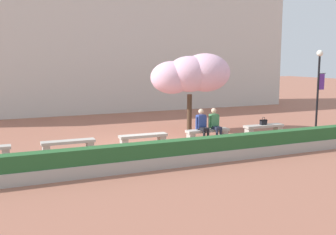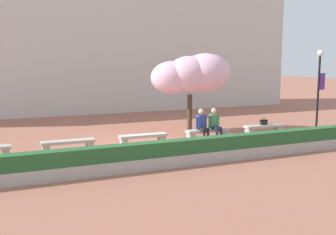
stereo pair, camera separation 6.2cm
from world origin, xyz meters
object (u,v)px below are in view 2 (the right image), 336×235
at_px(handbag, 264,122).
at_px(person_seated_left, 202,124).
at_px(stone_bench_near_east, 208,133).
at_px(stone_bench_east_end, 264,128).
at_px(cherry_tree_main, 192,74).
at_px(lamp_post_with_banner, 319,83).
at_px(stone_bench_center, 143,138).
at_px(stone_bench_near_west, 68,144).
at_px(person_seated_right, 215,123).

bearing_deg(handbag, person_seated_left, -178.53).
bearing_deg(stone_bench_near_east, person_seated_left, -169.50).
bearing_deg(stone_bench_east_end, cherry_tree_main, 141.20).
xyz_separation_m(stone_bench_east_end, cherry_tree_main, (-2.47, 1.99, 2.28)).
bearing_deg(lamp_post_with_banner, stone_bench_east_end, 171.34).
relative_size(stone_bench_center, lamp_post_with_banner, 0.50).
xyz_separation_m(stone_bench_center, handbag, (5.52, 0.02, 0.27)).
height_order(stone_bench_center, stone_bench_east_end, same).
distance_m(stone_bench_near_west, cherry_tree_main, 6.56).
height_order(stone_bench_near_west, stone_bench_center, same).
relative_size(stone_bench_near_west, person_seated_right, 1.43).
height_order(handbag, cherry_tree_main, cherry_tree_main).
distance_m(stone_bench_near_west, stone_bench_center, 2.76).
distance_m(stone_bench_near_east, person_seated_right, 0.50).
xyz_separation_m(person_seated_left, person_seated_right, (0.59, -0.00, 0.00)).
height_order(person_seated_right, handbag, person_seated_right).
xyz_separation_m(stone_bench_near_west, handbag, (8.29, 0.02, 0.27)).
bearing_deg(person_seated_right, stone_bench_east_end, 1.24).
distance_m(person_seated_left, lamp_post_with_banner, 5.83).
bearing_deg(person_seated_right, stone_bench_near_east, 169.79).
bearing_deg(stone_bench_near_east, person_seated_right, -10.21).
distance_m(handbag, lamp_post_with_banner, 3.07).
distance_m(stone_bench_near_east, lamp_post_with_banner, 5.68).
distance_m(stone_bench_near_west, person_seated_left, 5.26).
bearing_deg(stone_bench_east_end, lamp_post_with_banner, -8.66).
bearing_deg(handbag, cherry_tree_main, 141.48).
height_order(stone_bench_center, person_seated_left, person_seated_left).
bearing_deg(stone_bench_east_end, handbag, 104.39).
height_order(stone_bench_center, handbag, handbag).
relative_size(stone_bench_center, person_seated_left, 1.43).
bearing_deg(person_seated_left, stone_bench_center, 178.76).
bearing_deg(stone_bench_center, person_seated_left, -1.24).
bearing_deg(stone_bench_near_west, stone_bench_near_east, 0.00).
height_order(cherry_tree_main, lamp_post_with_banner, lamp_post_with_banner).
distance_m(person_seated_right, cherry_tree_main, 2.78).
height_order(stone_bench_near_east, lamp_post_with_banner, lamp_post_with_banner).
xyz_separation_m(stone_bench_east_end, handbag, (-0.01, 0.02, 0.27)).
bearing_deg(handbag, stone_bench_near_west, -179.83).
bearing_deg(stone_bench_center, stone_bench_east_end, 0.00).
xyz_separation_m(stone_bench_east_end, person_seated_right, (-2.47, -0.05, 0.39)).
xyz_separation_m(person_seated_left, lamp_post_with_banner, (5.62, -0.34, 1.51)).
bearing_deg(cherry_tree_main, stone_bench_near_east, -98.32).
bearing_deg(cherry_tree_main, stone_bench_east_end, -38.80).
xyz_separation_m(stone_bench_east_end, person_seated_left, (-3.05, -0.05, 0.39)).
xyz_separation_m(person_seated_right, lamp_post_with_banner, (5.04, -0.34, 1.51)).
bearing_deg(person_seated_right, stone_bench_near_west, 179.47).
bearing_deg(lamp_post_with_banner, person_seated_left, 176.56).
bearing_deg(person_seated_right, lamp_post_with_banner, -3.84).
height_order(stone_bench_near_east, handbag, handbag).
bearing_deg(handbag, stone_bench_center, -179.74).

